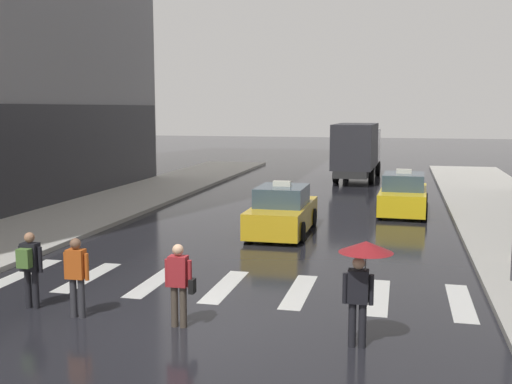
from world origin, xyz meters
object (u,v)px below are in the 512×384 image
Objects in this scene: box_truck at (357,149)px; pedestrian_with_backpack at (30,264)px; pedestrian_with_handbag at (179,280)px; taxi_second at (403,195)px; pedestrian_with_umbrella at (363,265)px; taxi_lead at (282,212)px; pedestrian_plain_coat at (77,273)px.

box_truck is 4.61× the size of pedestrian_with_backpack.
pedestrian_with_backpack and pedestrian_with_handbag have the same top height.
pedestrian_with_umbrella reaches higher than taxi_second.
taxi_lead reaches higher than pedestrian_plain_coat.
box_truck is (1.35, 16.26, 1.13)m from taxi_lead.
box_truck is at bearing 81.62° from pedestrian_plain_coat.
box_truck reaches higher than pedestrian_with_handbag.
taxi_second is 0.60× the size of box_truck.
pedestrian_with_backpack is at bearing -118.27° from taxi_second.
taxi_lead reaches higher than pedestrian_with_handbag.
pedestrian_with_handbag is (-4.24, -14.67, 0.21)m from taxi_second.
taxi_lead is at bearing 108.71° from pedestrian_with_umbrella.
pedestrian_with_umbrella is 1.18× the size of pedestrian_with_backpack.
taxi_second reaches higher than pedestrian_with_handbag.
taxi_lead is 2.75× the size of pedestrian_with_handbag.
box_truck reaches higher than pedestrian_with_umbrella.
pedestrian_plain_coat is at bearing -104.44° from taxi_lead.
pedestrian_with_handbag is (-1.57, -25.77, -0.92)m from box_truck.
taxi_second is at bearing 52.07° from taxi_lead.
box_truck reaches higher than taxi_second.
taxi_second is (4.02, 5.16, 0.00)m from taxi_lead.
pedestrian_with_umbrella is 7.03m from pedestrian_with_backpack.
pedestrian_with_backpack is 3.48m from pedestrian_with_handbag.
taxi_second is 2.78× the size of pedestrian_with_handbag.
taxi_lead is at bearing 75.56° from pedestrian_plain_coat.
pedestrian_with_handbag is 2.22m from pedestrian_plain_coat.
taxi_lead is 2.34× the size of pedestrian_with_umbrella.
taxi_second is at bearing 61.73° from pedestrian_with_backpack.
pedestrian_with_umbrella reaches higher than taxi_lead.
pedestrian_with_handbag is (-0.22, -9.51, 0.21)m from taxi_lead.
taxi_lead reaches higher than pedestrian_with_backpack.
pedestrian_with_backpack is at bearing 174.46° from pedestrian_with_handbag.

